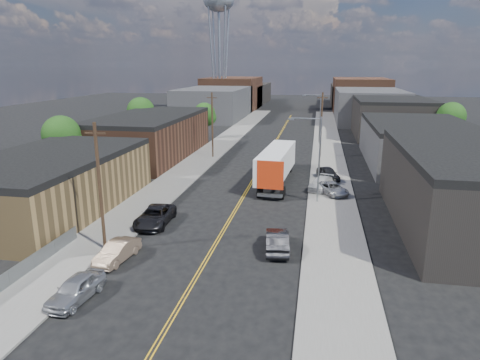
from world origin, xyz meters
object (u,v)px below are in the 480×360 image
at_px(water_tower, 219,5).
at_px(car_right_lot_c, 328,173).
at_px(car_left_c, 155,216).
at_px(car_right_lot_b, 321,183).
at_px(car_left_a, 76,289).
at_px(car_right_lot_a, 332,188).
at_px(car_right_oncoming, 277,241).
at_px(car_left_b, 117,252).
at_px(semi_truck, 278,162).

bearing_deg(water_tower, car_right_lot_c, -67.59).
distance_m(car_left_c, car_right_lot_b, 20.19).
bearing_deg(car_right_lot_b, water_tower, 128.71).
distance_m(car_left_a, car_right_lot_b, 30.69).
bearing_deg(car_right_lot_a, car_left_a, -151.77).
bearing_deg(water_tower, car_right_lot_b, -69.27).
bearing_deg(water_tower, car_right_lot_a, -68.95).
distance_m(car_left_a, car_right_oncoming, 14.85).
bearing_deg(car_left_c, water_tower, 96.82).
relative_size(car_left_b, car_right_lot_c, 0.98).
bearing_deg(car_right_lot_c, car_right_lot_a, -107.59).
xyz_separation_m(car_right_lot_a, car_right_lot_c, (-0.32, 6.26, 0.12)).
xyz_separation_m(water_tower, semi_truck, (25.02, -77.04, -28.18)).
relative_size(car_right_oncoming, car_right_lot_b, 1.05).
relative_size(water_tower, car_left_b, 8.40).
relative_size(water_tower, car_right_oncoming, 7.52).
xyz_separation_m(water_tower, car_right_lot_a, (31.56, -82.00, -29.85)).
bearing_deg(car_right_lot_a, water_tower, 81.69).
bearing_deg(car_left_a, car_right_lot_c, 69.34).
distance_m(water_tower, car_right_lot_a, 92.79).
bearing_deg(car_right_lot_a, car_left_c, -172.42).
xyz_separation_m(semi_truck, car_right_lot_a, (6.54, -4.96, -1.67)).
height_order(semi_truck, car_left_a, semi_truck).
bearing_deg(car_left_a, semi_truck, 78.44).
bearing_deg(car_right_lot_b, car_right_oncoming, -82.98).
distance_m(water_tower, car_left_c, 99.85).
bearing_deg(car_left_b, car_right_oncoming, 26.67).
relative_size(car_left_a, car_left_b, 1.02).
bearing_deg(car_right_lot_a, car_right_lot_c, 63.58).
xyz_separation_m(water_tower, car_right_lot_c, (31.24, -75.74, -29.73)).
height_order(car_right_oncoming, car_right_lot_a, car_right_oncoming).
bearing_deg(semi_truck, car_right_lot_a, -33.07).
bearing_deg(car_right_oncoming, car_right_lot_c, -107.87).
bearing_deg(car_right_oncoming, semi_truck, -91.39).
distance_m(semi_truck, car_right_oncoming, 20.73).
bearing_deg(car_right_lot_a, car_left_b, -158.57).
height_order(car_left_b, car_right_lot_c, car_right_lot_c).
relative_size(semi_truck, car_left_a, 3.74).
bearing_deg(car_left_c, semi_truck, 58.35).
distance_m(semi_truck, car_right_lot_a, 8.38).
xyz_separation_m(car_left_a, car_right_lot_c, (15.64, 31.40, 0.16)).
height_order(car_left_b, car_left_c, car_left_c).
distance_m(semi_truck, car_right_lot_c, 6.54).
xyz_separation_m(car_left_c, car_right_lot_b, (14.77, 13.77, 0.03)).
bearing_deg(water_tower, car_right_oncoming, -74.54).
relative_size(semi_truck, car_right_oncoming, 3.41).
height_order(semi_truck, car_left_b, semi_truck).
height_order(water_tower, semi_truck, water_tower).
distance_m(water_tower, car_left_b, 107.02).
height_order(semi_truck, car_right_oncoming, semi_truck).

